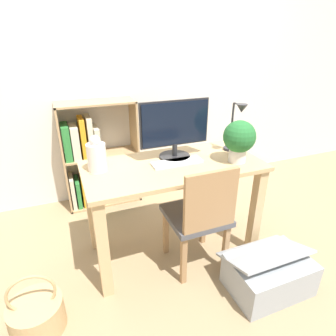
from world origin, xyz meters
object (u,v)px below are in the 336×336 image
object	(u,v)px
vase	(97,156)
storage_box	(268,273)
keyboard	(177,163)
bookshelf	(91,161)
basket	(37,314)
chair	(200,215)
desk_lamp	(237,123)
potted_plant	(239,139)
monitor	(175,127)

from	to	relation	value
vase	storage_box	bearing A→B (deg)	-36.42
keyboard	vase	world-z (taller)	vase
bookshelf	basket	size ratio (longest dim) A/B	2.60
bookshelf	keyboard	bearing A→B (deg)	-61.93
chair	storage_box	world-z (taller)	chair
chair	desk_lamp	bearing A→B (deg)	25.02
potted_plant	chair	bearing A→B (deg)	-159.94
basket	bookshelf	bearing A→B (deg)	68.23
keyboard	chair	distance (m)	0.39
desk_lamp	potted_plant	size ratio (longest dim) A/B	1.27
desk_lamp	basket	size ratio (longest dim) A/B	0.96
chair	bookshelf	xyz separation A→B (m)	(-0.56, 1.18, 0.01)
keyboard	potted_plant	distance (m)	0.46
monitor	keyboard	bearing A→B (deg)	-103.58
potted_plant	storage_box	xyz separation A→B (m)	(-0.00, -0.48, -0.78)
basket	storage_box	world-z (taller)	basket
potted_plant	bookshelf	xyz separation A→B (m)	(-0.91, 1.06, -0.45)
vase	bookshelf	xyz separation A→B (m)	(0.03, 0.85, -0.38)
potted_plant	storage_box	distance (m)	0.91
monitor	storage_box	size ratio (longest dim) A/B	0.97
keyboard	basket	world-z (taller)	keyboard
vase	desk_lamp	size ratio (longest dim) A/B	0.65
bookshelf	potted_plant	bearing A→B (deg)	-49.41
bookshelf	desk_lamp	bearing A→B (deg)	-42.17
basket	potted_plant	bearing A→B (deg)	8.95
monitor	potted_plant	size ratio (longest dim) A/B	1.73
monitor	bookshelf	distance (m)	1.10
keyboard	desk_lamp	distance (m)	0.54
bookshelf	basket	bearing A→B (deg)	-111.77
vase	keyboard	bearing A→B (deg)	-9.55
desk_lamp	storage_box	xyz separation A→B (m)	(-0.09, -0.64, -0.84)
monitor	chair	xyz separation A→B (m)	(0.04, -0.36, -0.52)
storage_box	keyboard	bearing A→B (deg)	123.86
chair	basket	bearing A→B (deg)	176.17
vase	chair	size ratio (longest dim) A/B	0.30
bookshelf	basket	distance (m)	1.42
storage_box	chair	bearing A→B (deg)	133.81
desk_lamp	vase	bearing A→B (deg)	177.21
chair	vase	bearing A→B (deg)	141.48
potted_plant	desk_lamp	bearing A→B (deg)	63.14
vase	desk_lamp	distance (m)	1.03
bookshelf	storage_box	world-z (taller)	bookshelf
vase	desk_lamp	bearing A→B (deg)	-2.79
storage_box	monitor	bearing A→B (deg)	117.70
keyboard	desk_lamp	xyz separation A→B (m)	(0.49, 0.04, 0.22)
keyboard	chair	world-z (taller)	chair
storage_box	bookshelf	bearing A→B (deg)	120.42
potted_plant	bookshelf	world-z (taller)	potted_plant
bookshelf	storage_box	xyz separation A→B (m)	(0.90, -1.54, -0.33)
monitor	chair	size ratio (longest dim) A/B	0.62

